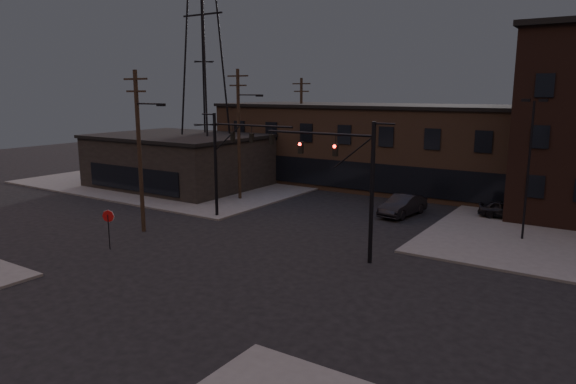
# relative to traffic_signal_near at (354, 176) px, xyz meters

# --- Properties ---
(ground) EXTENTS (140.00, 140.00, 0.00)m
(ground) POSITION_rel_traffic_signal_near_xyz_m (-5.36, -4.50, -4.93)
(ground) COLOR black
(ground) RESTS_ON ground
(sidewalk_nw) EXTENTS (30.00, 30.00, 0.15)m
(sidewalk_nw) POSITION_rel_traffic_signal_near_xyz_m (-27.36, 17.50, -4.86)
(sidewalk_nw) COLOR #474744
(sidewalk_nw) RESTS_ON ground
(building_row) EXTENTS (40.00, 12.00, 8.00)m
(building_row) POSITION_rel_traffic_signal_near_xyz_m (-5.36, 23.50, -0.93)
(building_row) COLOR #4B3628
(building_row) RESTS_ON ground
(building_left) EXTENTS (16.00, 12.00, 5.00)m
(building_left) POSITION_rel_traffic_signal_near_xyz_m (-25.36, 11.50, -2.43)
(building_left) COLOR black
(building_left) RESTS_ON ground
(traffic_signal_near) EXTENTS (7.12, 0.24, 8.00)m
(traffic_signal_near) POSITION_rel_traffic_signal_near_xyz_m (0.00, 0.00, 0.00)
(traffic_signal_near) COLOR black
(traffic_signal_near) RESTS_ON ground
(traffic_signal_far) EXTENTS (7.12, 0.24, 8.00)m
(traffic_signal_far) POSITION_rel_traffic_signal_near_xyz_m (-12.07, 3.50, 0.08)
(traffic_signal_far) COLOR black
(traffic_signal_far) RESTS_ON ground
(stop_sign) EXTENTS (0.72, 0.33, 2.48)m
(stop_sign) POSITION_rel_traffic_signal_near_xyz_m (-13.36, -6.49, -3.09)
(stop_sign) COLOR black
(stop_sign) RESTS_ON ground
(utility_pole_near) EXTENTS (3.70, 0.28, 11.00)m
(utility_pole_near) POSITION_rel_traffic_signal_near_xyz_m (-14.79, -2.50, 0.94)
(utility_pole_near) COLOR black
(utility_pole_near) RESTS_ON ground
(utility_pole_mid) EXTENTS (3.70, 0.28, 11.50)m
(utility_pole_mid) POSITION_rel_traffic_signal_near_xyz_m (-15.79, 9.50, 1.19)
(utility_pole_mid) COLOR black
(utility_pole_mid) RESTS_ON ground
(utility_pole_far) EXTENTS (2.20, 0.28, 11.00)m
(utility_pole_far) POSITION_rel_traffic_signal_near_xyz_m (-16.86, 21.50, 0.85)
(utility_pole_far) COLOR black
(utility_pole_far) RESTS_ON ground
(transmission_tower) EXTENTS (7.00, 7.00, 25.00)m
(transmission_tower) POSITION_rel_traffic_signal_near_xyz_m (-23.36, 13.50, 7.57)
(transmission_tower) COLOR black
(transmission_tower) RESTS_ON ground
(lot_light_a) EXTENTS (1.50, 0.28, 9.14)m
(lot_light_a) POSITION_rel_traffic_signal_near_xyz_m (7.64, 9.50, 0.58)
(lot_light_a) COLOR black
(lot_light_a) RESTS_ON ground
(parked_car_lot_a) EXTENTS (4.07, 1.99, 1.34)m
(parked_car_lot_a) POSITION_rel_traffic_signal_near_xyz_m (5.61, 14.80, -4.11)
(parked_car_lot_a) COLOR black
(parked_car_lot_a) RESTS_ON sidewalk_ne
(car_crossing) EXTENTS (2.42, 5.19, 1.65)m
(car_crossing) POSITION_rel_traffic_signal_near_xyz_m (-1.43, 11.82, -4.11)
(car_crossing) COLOR black
(car_crossing) RESTS_ON ground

